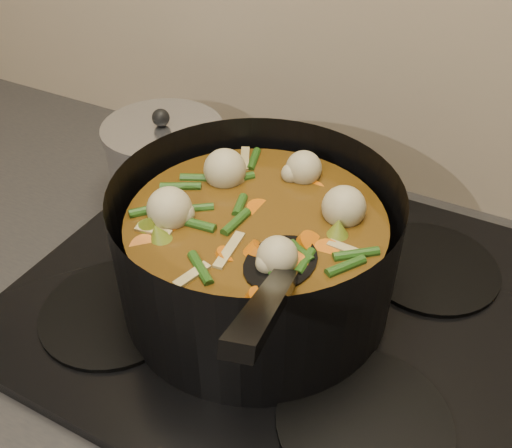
% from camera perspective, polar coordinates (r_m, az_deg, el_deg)
% --- Properties ---
extents(stovetop, '(0.62, 0.54, 0.03)m').
position_cam_1_polar(stovetop, '(0.74, 2.28, -7.03)').
color(stovetop, black).
rests_on(stovetop, counter).
extents(stockpot, '(0.35, 0.43, 0.24)m').
position_cam_1_polar(stockpot, '(0.67, 0.02, -2.64)').
color(stockpot, black).
rests_on(stockpot, stovetop).
extents(saucepan, '(0.18, 0.18, 0.14)m').
position_cam_1_polar(saucepan, '(0.87, -9.02, 6.31)').
color(saucepan, silver).
rests_on(saucepan, stovetop).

